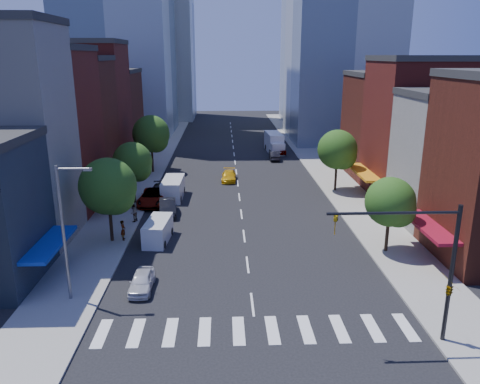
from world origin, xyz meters
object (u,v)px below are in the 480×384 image
Objects in this scene: pedestrian_near at (123,230)px; traffic_car_far at (280,149)px; parked_car_front at (142,281)px; parked_car_third at (153,197)px; parked_car_rear at (159,191)px; taxi at (229,176)px; parked_car_second at (168,207)px; cargo_van_far at (173,189)px; traffic_car_oncoming at (274,156)px; cargo_van_near at (158,231)px; pedestrian_far at (133,213)px; box_truck at (274,143)px.

traffic_car_far is at bearing -32.58° from pedestrian_near.
parked_car_third is at bearing 96.09° from parked_car_front.
parked_car_front is 0.82× the size of parked_car_rear.
taxi is at bearing 36.66° from parked_car_rear.
parked_car_rear is at bearing -12.36° from pedestrian_near.
parked_car_second is at bearing 65.92° from traffic_car_far.
traffic_car_oncoming is (13.62, 19.74, -0.44)m from cargo_van_far.
parked_car_rear is (0.36, 2.86, -0.14)m from parked_car_third.
parked_car_third is 10.84m from cargo_van_near.
pedestrian_far is at bearing -102.08° from parked_car_rear.
box_truck is (7.87, 18.52, 0.82)m from taxi.
box_truck reaches higher than parked_car_front.
pedestrian_far is at bearing 126.99° from cargo_van_near.
parked_car_front is 0.90× the size of traffic_car_oncoming.
cargo_van_near is at bearing 70.56° from traffic_car_far.
cargo_van_near is 41.35m from box_truck.
pedestrian_far reaches higher than taxi.
parked_car_front is 48.07m from traffic_car_far.
box_truck reaches higher than cargo_van_near.
traffic_car_oncoming is 32.30m from pedestrian_far.
traffic_car_far is 2.55× the size of pedestrian_near.
parked_car_third is at bearing -100.39° from parked_car_rear.
parked_car_front is at bearing -81.70° from parked_car_third.
pedestrian_near is at bearing 63.41° from traffic_car_oncoming.
cargo_van_far is at bearing 60.90° from traffic_car_far.
pedestrian_near is (-18.09, -36.78, 0.27)m from traffic_car_far.
parked_car_front is at bearing 74.55° from traffic_car_far.
parked_car_front is 22.31m from parked_car_rear.
taxi is at bearing 65.39° from traffic_car_far.
box_truck reaches higher than cargo_van_far.
box_truck is at bearing -30.54° from pedestrian_near.
parked_car_front is at bearing -89.04° from parked_car_rear.
pedestrian_far is (-1.36, -8.74, 0.35)m from parked_car_rear.
pedestrian_far is at bearing -108.97° from cargo_van_far.
parked_car_third is 1.07× the size of cargo_van_far.
box_truck reaches higher than pedestrian_near.
cargo_van_far is at bearing 95.10° from cargo_van_near.
parked_car_third is at bearing -12.04° from pedestrian_near.
pedestrian_far is at bearing 63.48° from traffic_car_far.
cargo_van_near is at bearing -77.21° from parked_car_third.
box_truck is (-0.77, 1.86, 0.69)m from traffic_car_far.
traffic_car_far is at bearing 71.96° from parked_car_front.
traffic_car_far reaches higher than parked_car_second.
parked_car_third is 5.97m from pedestrian_far.
pedestrian_near reaches higher than parked_car_rear.
pedestrian_near is at bearing -101.89° from cargo_van_far.
parked_car_third is (-2.00, 3.44, 0.04)m from parked_car_second.
cargo_van_far is at bearing -28.99° from parked_car_rear.
parked_car_second is 1.01× the size of parked_car_rear.
parked_car_rear is at bearing -137.51° from taxi.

